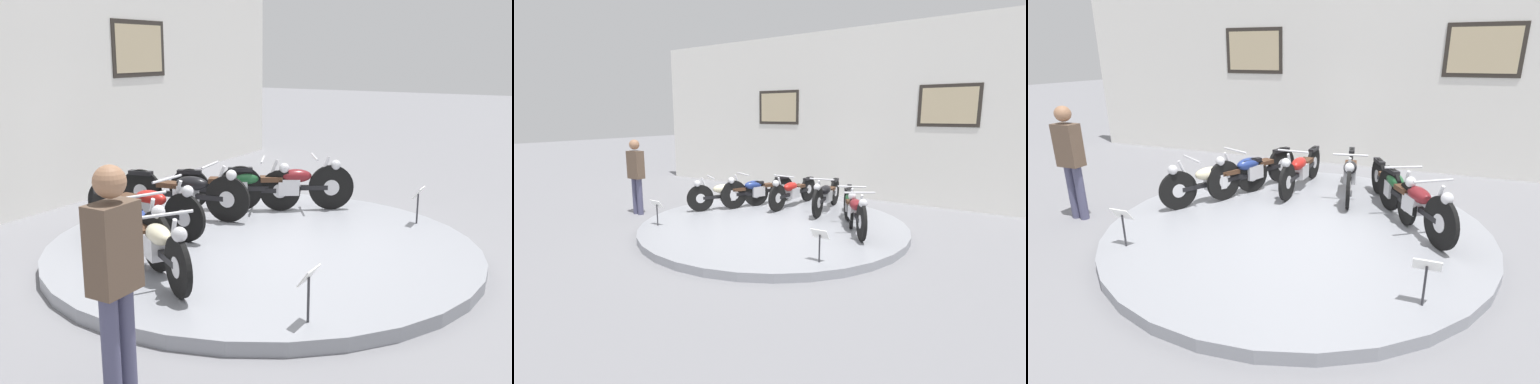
# 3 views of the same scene
# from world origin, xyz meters

# --- Properties ---
(ground_plane) EXTENTS (60.00, 60.00, 0.00)m
(ground_plane) POSITION_xyz_m (0.00, 0.00, 0.00)
(ground_plane) COLOR slate
(display_platform) EXTENTS (5.27, 5.27, 0.14)m
(display_platform) POSITION_xyz_m (0.00, 0.00, 0.07)
(display_platform) COLOR gray
(display_platform) RESTS_ON ground_plane
(back_wall) EXTENTS (14.00, 0.22, 4.53)m
(back_wall) POSITION_xyz_m (0.00, 4.00, 2.27)
(back_wall) COLOR white
(back_wall) RESTS_ON ground_plane
(motorcycle_cream) EXTENTS (1.07, 1.69, 0.78)m
(motorcycle_cream) POSITION_xyz_m (-1.55, 0.41, 0.51)
(motorcycle_cream) COLOR black
(motorcycle_cream) RESTS_ON display_platform
(motorcycle_blue) EXTENTS (0.83, 1.87, 0.80)m
(motorcycle_blue) POSITION_xyz_m (-1.18, 1.08, 0.54)
(motorcycle_blue) COLOR black
(motorcycle_blue) RESTS_ON display_platform
(motorcycle_red) EXTENTS (0.54, 1.96, 0.78)m
(motorcycle_red) POSITION_xyz_m (-0.44, 1.48, 0.52)
(motorcycle_red) COLOR black
(motorcycle_red) RESTS_ON display_platform
(motorcycle_black) EXTENTS (0.54, 1.98, 0.80)m
(motorcycle_black) POSITION_xyz_m (0.44, 1.48, 0.53)
(motorcycle_black) COLOR black
(motorcycle_black) RESTS_ON display_platform
(motorcycle_green) EXTENTS (0.87, 1.80, 0.78)m
(motorcycle_green) POSITION_xyz_m (1.18, 1.08, 0.52)
(motorcycle_green) COLOR black
(motorcycle_green) RESTS_ON display_platform
(motorcycle_maroon) EXTENTS (1.15, 1.72, 0.81)m
(motorcycle_maroon) POSITION_xyz_m (1.55, 0.41, 0.54)
(motorcycle_maroon) COLOR black
(motorcycle_maroon) RESTS_ON display_platform
(info_placard_front_left) EXTENTS (0.26, 0.11, 0.51)m
(info_placard_front_left) POSITION_xyz_m (-1.77, -1.44, 0.51)
(info_placard_front_left) COLOR #333338
(info_placard_front_left) RESTS_ON display_platform
(info_placard_front_centre) EXTENTS (0.26, 0.11, 0.51)m
(info_placard_front_centre) POSITION_xyz_m (1.77, -1.44, 0.51)
(info_placard_front_centre) COLOR #333338
(info_placard_front_centre) RESTS_ON display_platform
(visitor_standing) EXTENTS (0.36, 0.23, 1.73)m
(visitor_standing) POSITION_xyz_m (-3.32, -0.69, 0.99)
(visitor_standing) COLOR #4C4C6B
(visitor_standing) RESTS_ON ground_plane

